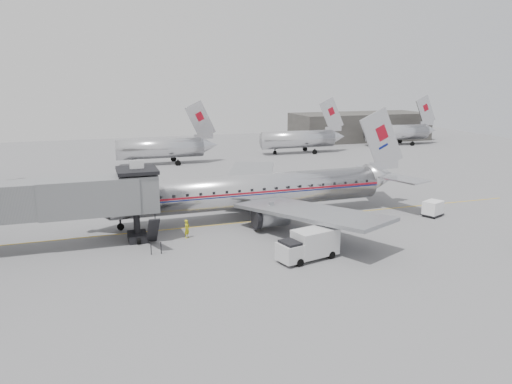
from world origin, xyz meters
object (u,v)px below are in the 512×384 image
at_px(baggage_cart_white, 433,208).
at_px(ramp_worker, 187,229).
at_px(airliner, 257,191).
at_px(service_van, 309,244).

height_order(baggage_cart_white, ramp_worker, ramp_worker).
bearing_deg(airliner, ramp_worker, -151.90).
relative_size(airliner, ramp_worker, 20.61).
bearing_deg(airliner, baggage_cart_white, -18.68).
height_order(service_van, baggage_cart_white, service_van).
bearing_deg(ramp_worker, baggage_cart_white, -46.62).
height_order(service_van, ramp_worker, service_van).
distance_m(service_van, ramp_worker, 11.60).
height_order(airliner, baggage_cart_white, airliner).
distance_m(baggage_cart_white, ramp_worker, 25.39).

